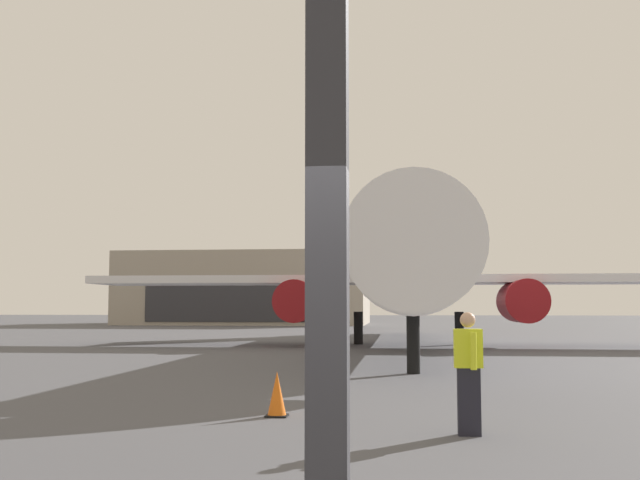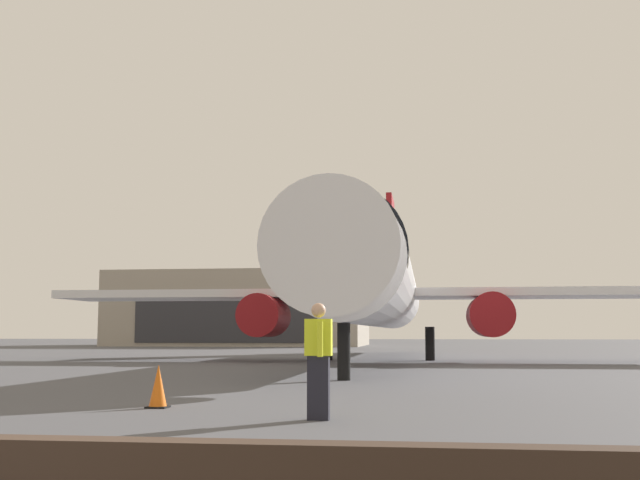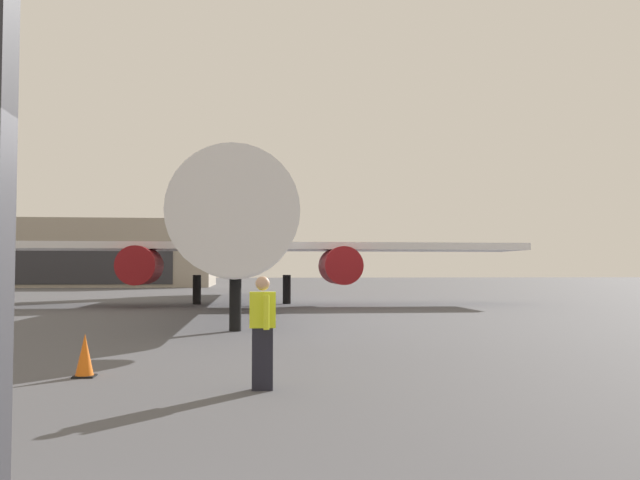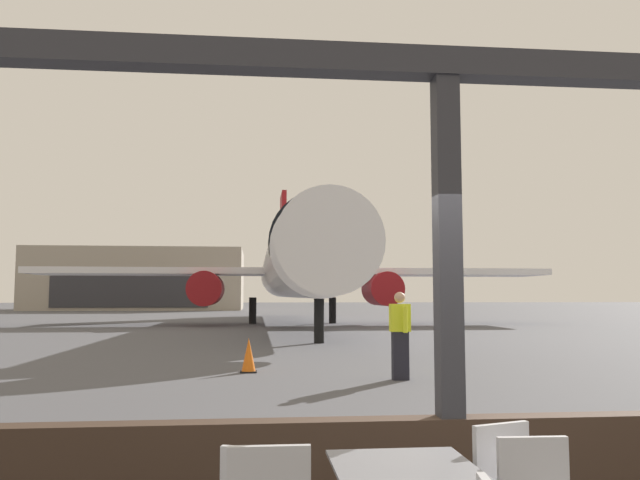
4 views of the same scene
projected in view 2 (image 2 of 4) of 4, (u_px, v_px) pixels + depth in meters
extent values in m
plane|color=#4C4C51|center=(374.00, 356.00, 44.05)|extent=(220.00, 220.00, 0.00)
cylinder|color=silver|center=(377.00, 288.00, 37.15)|extent=(3.57, 32.58, 3.57)
cone|color=silver|center=(334.00, 250.00, 19.84)|extent=(3.39, 2.60, 3.39)
cylinder|color=black|center=(342.00, 252.00, 21.72)|extent=(3.64, 0.90, 3.64)
cube|color=silver|center=(211.00, 295.00, 37.59)|extent=(13.92, 4.20, 0.36)
cube|color=silver|center=(552.00, 293.00, 35.53)|extent=(13.92, 4.20, 0.36)
cylinder|color=maroon|center=(264.00, 316.00, 35.72)|extent=(1.90, 3.20, 1.90)
cylinder|color=maroon|center=(490.00, 315.00, 34.41)|extent=(1.90, 3.20, 1.90)
cube|color=maroon|center=(391.00, 237.00, 52.20)|extent=(0.36, 4.40, 5.20)
cylinder|color=black|center=(344.00, 351.00, 21.70)|extent=(0.36, 0.36, 1.56)
cylinder|color=black|center=(328.00, 343.00, 37.60)|extent=(0.44, 0.44, 1.56)
cylinder|color=black|center=(430.00, 344.00, 36.97)|extent=(0.44, 0.44, 1.56)
cube|color=black|center=(318.00, 388.00, 11.87)|extent=(0.32, 0.20, 0.95)
cube|color=yellow|center=(318.00, 337.00, 11.95)|extent=(0.40, 0.22, 0.55)
sphere|color=tan|center=(318.00, 310.00, 12.00)|extent=(0.22, 0.22, 0.22)
cylinder|color=yellow|center=(320.00, 339.00, 11.71)|extent=(0.09, 0.09, 0.52)
cylinder|color=yellow|center=(317.00, 339.00, 12.19)|extent=(0.09, 0.09, 0.52)
cone|color=orange|center=(158.00, 386.00, 13.77)|extent=(0.32, 0.32, 0.74)
cube|color=black|center=(158.00, 407.00, 13.73)|extent=(0.36, 0.36, 0.03)
cube|color=#9E9384|center=(243.00, 310.00, 79.58)|extent=(24.26, 14.42, 7.14)
cube|color=#2D2D33|center=(225.00, 319.00, 72.31)|extent=(16.98, 0.10, 4.28)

